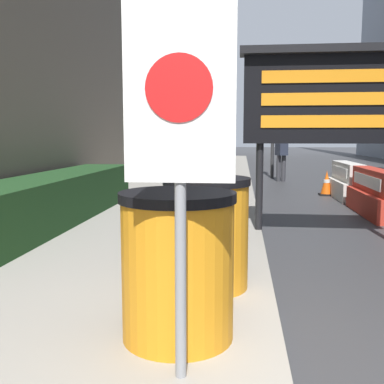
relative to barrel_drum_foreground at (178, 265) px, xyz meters
The scene contains 11 objects.
hedge_strip 4.37m from the barrel_drum_foreground, 123.47° to the left, with size 0.90×5.50×0.71m.
barrel_drum_foreground is the anchor object (origin of this frame).
barrel_drum_middle 1.00m from the barrel_drum_foreground, 84.08° to the left, with size 0.74×0.74×0.94m.
warning_sign 1.02m from the barrel_drum_foreground, 80.31° to the right, with size 0.56×0.08×1.98m.
message_board 4.00m from the barrel_drum_foreground, 65.75° to the left, with size 2.41×0.36×2.60m.
jersey_barrier_red_striped 6.43m from the barrel_drum_foreground, 63.73° to the left, with size 0.54×2.17×0.84m.
jersey_barrier_white 8.52m from the barrel_drum_foreground, 70.47° to the left, with size 0.58×1.92×0.84m.
traffic_cone_near 9.29m from the barrel_drum_foreground, 66.78° to the left, with size 0.31×0.31×0.56m.
traffic_cone_mid 8.88m from the barrel_drum_foreground, 73.82° to the left, with size 0.34×0.34×0.61m.
traffic_light_near_curb 13.14m from the barrel_drum_foreground, 83.63° to the left, with size 0.28×0.44×3.55m.
pedestrian_worker 12.05m from the barrel_drum_foreground, 82.11° to the left, with size 0.40×0.52×1.74m.
Camera 1 is at (-0.28, -2.34, 1.44)m, focal length 42.00 mm.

